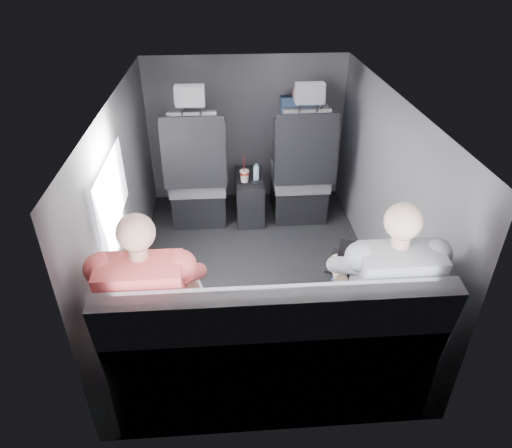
{
  "coord_description": "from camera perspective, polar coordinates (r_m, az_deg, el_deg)",
  "views": [
    {
      "loc": [
        -0.21,
        -2.74,
        2.17
      ],
      "look_at": [
        -0.01,
        -0.05,
        0.49
      ],
      "focal_mm": 32.0,
      "sensor_mm": 36.0,
      "label": 1
    }
  ],
  "objects": [
    {
      "name": "center_console",
      "position": [
        4.12,
        -0.83,
        3.42
      ],
      "size": [
        0.24,
        0.48,
        0.41
      ],
      "color": "black",
      "rests_on": "floor"
    },
    {
      "name": "front_seat_left",
      "position": [
        4.0,
        -7.29,
        5.41
      ],
      "size": [
        0.52,
        0.58,
        1.26
      ],
      "color": "black",
      "rests_on": "floor"
    },
    {
      "name": "panel_right",
      "position": [
        3.31,
        15.86,
        3.8
      ],
      "size": [
        0.02,
        2.6,
        1.35
      ],
      "primitive_type": "cube",
      "color": "#56565B",
      "rests_on": "floor"
    },
    {
      "name": "panel_left",
      "position": [
        3.2,
        -16.24,
        2.68
      ],
      "size": [
        0.02,
        2.6,
        1.35
      ],
      "primitive_type": "cube",
      "color": "#56565B",
      "rests_on": "floor"
    },
    {
      "name": "passenger_front_right",
      "position": [
        4.15,
        5.61,
        11.64
      ],
      "size": [
        0.37,
        0.37,
        0.71
      ],
      "color": "navy",
      "rests_on": "front_seat_right"
    },
    {
      "name": "ceiling",
      "position": [
        2.87,
        0.1,
        15.32
      ],
      "size": [
        2.6,
        2.6,
        0.0
      ],
      "primitive_type": "plane",
      "rotation": [
        3.14,
        0.0,
        0.0
      ],
      "color": "#B2B2AD",
      "rests_on": "panel_back"
    },
    {
      "name": "seatbelt",
      "position": [
        3.73,
        6.33,
        10.21
      ],
      "size": [
        0.35,
        0.11,
        0.59
      ],
      "primitive_type": "cube",
      "rotation": [
        -0.14,
        0.49,
        0.0
      ],
      "color": "black",
      "rests_on": "front_seat_right"
    },
    {
      "name": "passenger_rear_right",
      "position": [
        2.48,
        15.26,
        -8.15
      ],
      "size": [
        0.48,
        0.61,
        1.2
      ],
      "color": "navy",
      "rests_on": "rear_bench"
    },
    {
      "name": "laptop_white",
      "position": [
        2.47,
        -11.3,
        -7.23
      ],
      "size": [
        0.4,
        0.41,
        0.25
      ],
      "color": "silver",
      "rests_on": "passenger_rear_left"
    },
    {
      "name": "floor",
      "position": [
        3.5,
        0.08,
        -6.37
      ],
      "size": [
        2.6,
        2.6,
        0.0
      ],
      "primitive_type": "plane",
      "color": "black",
      "rests_on": "ground"
    },
    {
      "name": "side_window",
      "position": [
        2.83,
        -17.53,
        3.71
      ],
      "size": [
        0.02,
        0.75,
        0.42
      ],
      "primitive_type": "cube",
      "color": "white",
      "rests_on": "panel_left"
    },
    {
      "name": "panel_back",
      "position": [
        2.08,
        2.83,
        -13.93
      ],
      "size": [
        1.8,
        0.02,
        1.35
      ],
      "primitive_type": "cube",
      "color": "#56565B",
      "rests_on": "floor"
    },
    {
      "name": "soda_cup",
      "position": [
        3.91,
        -1.46,
        6.03
      ],
      "size": [
        0.08,
        0.08,
        0.24
      ],
      "color": "white",
      "rests_on": "center_console"
    },
    {
      "name": "laptop_black",
      "position": [
        2.61,
        13.15,
        -5.12
      ],
      "size": [
        0.41,
        0.44,
        0.25
      ],
      "color": "black",
      "rests_on": "passenger_rear_right"
    },
    {
      "name": "front_seat_right",
      "position": [
        4.04,
        5.6,
        5.85
      ],
      "size": [
        0.52,
        0.58,
        1.26
      ],
      "color": "black",
      "rests_on": "floor"
    },
    {
      "name": "passenger_rear_left",
      "position": [
        2.39,
        -12.82,
        -9.6
      ],
      "size": [
        0.48,
        0.6,
        1.19
      ],
      "color": "#2E2D32",
      "rests_on": "rear_bench"
    },
    {
      "name": "water_bottle",
      "position": [
        3.94,
        0.03,
        6.41
      ],
      "size": [
        0.05,
        0.05,
        0.15
      ],
      "color": "#9ABBD0",
      "rests_on": "center_console"
    },
    {
      "name": "panel_front",
      "position": [
        4.31,
        -1.22,
        11.65
      ],
      "size": [
        1.8,
        0.02,
        1.35
      ],
      "primitive_type": "cube",
      "color": "#56565B",
      "rests_on": "floor"
    },
    {
      "name": "rear_bench",
      "position": [
        2.51,
        1.96,
        -15.87
      ],
      "size": [
        1.6,
        0.57,
        0.92
      ],
      "color": "slate",
      "rests_on": "floor"
    }
  ]
}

